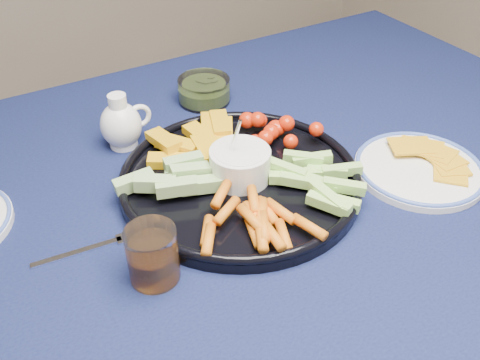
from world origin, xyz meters
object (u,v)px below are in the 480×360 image
creamer_pitcher (122,124)px  cheese_plate (419,167)px  crudite_platter (239,176)px  juice_tumbler (153,257)px  pickle_bowl (204,91)px  dining_table (202,256)px

creamer_pitcher → cheese_plate: 0.52m
crudite_platter → creamer_pitcher: size_ratio=3.84×
cheese_plate → juice_tumbler: size_ratio=2.66×
creamer_pitcher → juice_tumbler: (-0.08, -0.32, -0.01)m
creamer_pitcher → pickle_bowl: 0.21m
pickle_bowl → cheese_plate: 0.45m
creamer_pitcher → cheese_plate: creamer_pitcher is taller
creamer_pitcher → dining_table: bearing=-83.2°
crudite_platter → creamer_pitcher: (-0.12, 0.21, 0.02)m
creamer_pitcher → pickle_bowl: creamer_pitcher is taller
dining_table → juice_tumbler: size_ratio=20.55×
creamer_pitcher → juice_tumbler: bearing=-103.7°
dining_table → cheese_plate: 0.39m
dining_table → crudite_platter: crudite_platter is taller
crudite_platter → creamer_pitcher: 0.24m
creamer_pitcher → juice_tumbler: creamer_pitcher is taller
juice_tumbler → dining_table: bearing=36.6°
pickle_bowl → cheese_plate: (0.20, -0.40, -0.01)m
crudite_platter → creamer_pitcher: crudite_platter is taller
juice_tumbler → crudite_platter: bearing=29.6°
dining_table → cheese_plate: size_ratio=7.73×
cheese_plate → juice_tumbler: 0.48m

